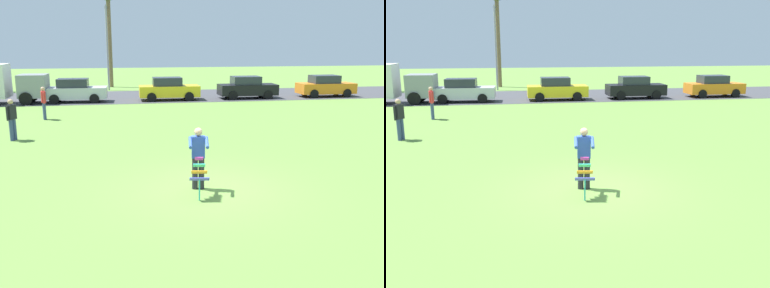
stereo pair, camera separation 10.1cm
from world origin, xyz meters
The scene contains 11 objects.
ground_plane centered at (0.00, 0.00, 0.00)m, with size 120.00×120.00×0.00m, color olive.
road_strip centered at (0.00, 21.62, 0.01)m, with size 120.00×8.00×0.01m, color #424247.
person_kite_flyer centered at (-0.26, 0.08, 0.95)m, with size 0.61×0.71×1.73m.
kite_held centered at (-0.37, -0.65, 0.69)m, with size 0.53×0.68×1.05m.
parked_car_silver centered at (-5.19, 19.22, 0.77)m, with size 4.26×1.96×1.60m.
parked_car_yellow centered at (1.23, 19.22, 0.77)m, with size 4.22×1.88×1.60m.
parked_car_black centered at (6.96, 19.22, 0.77)m, with size 4.21×1.85×1.60m.
parked_car_orange centered at (13.06, 19.22, 0.77)m, with size 4.21×1.85×1.60m.
streetlight_pole centered at (-3.03, 26.68, 4.00)m, with size 0.24×1.65×7.00m.
person_walker_near centered at (-6.70, 7.43, 0.93)m, with size 0.37×0.51×1.73m.
person_walker_far centered at (-6.20, 12.44, 0.93)m, with size 0.30×0.56×1.73m.
Camera 2 is at (-2.29, -11.22, 3.98)m, focal length 40.53 mm.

